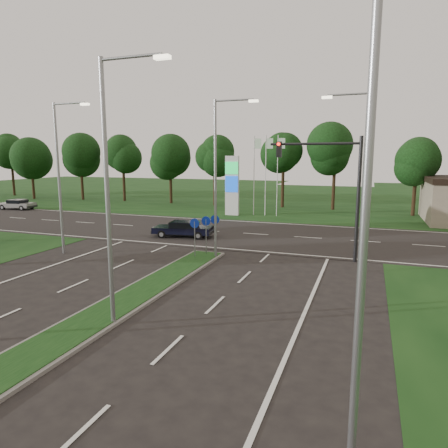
% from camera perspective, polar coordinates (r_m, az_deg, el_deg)
% --- Properties ---
extents(verge_far, '(160.00, 50.00, 0.02)m').
position_cam_1_polar(verge_far, '(61.14, 11.44, 3.82)').
color(verge_far, black).
rests_on(verge_far, ground).
extents(cross_road, '(160.00, 12.00, 0.02)m').
position_cam_1_polar(cross_road, '(31.11, 2.75, -1.34)').
color(cross_road, black).
rests_on(cross_road, ground).
extents(median_kerb, '(2.00, 26.00, 0.12)m').
position_cam_1_polar(median_kerb, '(14.13, -23.13, -15.48)').
color(median_kerb, slate).
rests_on(median_kerb, ground).
extents(streetlight_median_near, '(2.53, 0.22, 9.00)m').
position_cam_1_polar(streetlight_median_near, '(13.80, -15.75, 5.96)').
color(streetlight_median_near, gray).
rests_on(streetlight_median_near, ground).
extents(streetlight_median_far, '(2.53, 0.22, 9.00)m').
position_cam_1_polar(streetlight_median_far, '(22.68, -0.77, 7.56)').
color(streetlight_median_far, gray).
rests_on(streetlight_median_far, ground).
extents(streetlight_left_far, '(2.53, 0.22, 9.00)m').
position_cam_1_polar(streetlight_left_far, '(25.87, -22.26, 7.10)').
color(streetlight_left_far, gray).
rests_on(streetlight_left_far, ground).
extents(streetlight_right_far, '(2.53, 0.22, 9.00)m').
position_cam_1_polar(streetlight_right_far, '(21.20, 19.49, 6.89)').
color(streetlight_right_far, gray).
rests_on(streetlight_right_far, ground).
extents(streetlight_right_near, '(2.53, 0.22, 9.00)m').
position_cam_1_polar(streetlight_right_near, '(7.23, 18.01, 2.95)').
color(streetlight_right_near, gray).
rests_on(streetlight_right_near, ground).
extents(traffic_signal, '(5.10, 0.42, 7.00)m').
position_cam_1_polar(traffic_signal, '(23.29, 15.52, 6.22)').
color(traffic_signal, black).
rests_on(traffic_signal, ground).
extents(median_signs, '(1.16, 1.76, 2.38)m').
position_cam_1_polar(median_signs, '(23.77, -2.67, -0.52)').
color(median_signs, gray).
rests_on(median_signs, ground).
extents(gas_pylon, '(5.80, 1.26, 8.00)m').
position_cam_1_polar(gas_pylon, '(40.42, 1.47, 5.74)').
color(gas_pylon, silver).
rests_on(gas_pylon, ground).
extents(treeline_far, '(6.00, 6.00, 9.90)m').
position_cam_1_polar(treeline_far, '(46.01, 8.96, 10.61)').
color(treeline_far, black).
rests_on(treeline_far, ground).
extents(navy_sedan, '(4.53, 2.41, 1.18)m').
position_cam_1_polar(navy_sedan, '(29.70, -5.83, -0.65)').
color(navy_sedan, black).
rests_on(navy_sedan, ground).
extents(far_car_a, '(4.13, 2.12, 1.14)m').
position_cam_1_polar(far_car_a, '(50.98, -27.46, 2.54)').
color(far_car_a, gray).
rests_on(far_car_a, ground).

